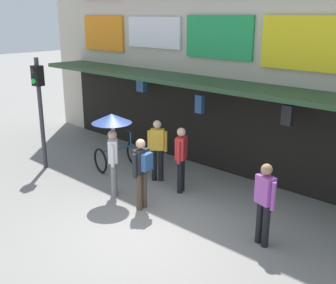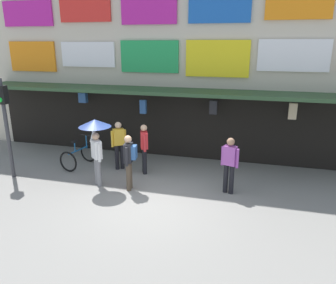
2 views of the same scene
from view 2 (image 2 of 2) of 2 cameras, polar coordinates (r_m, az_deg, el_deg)
ground_plane at (r=9.21m, az=-3.33°, el=-10.54°), size 80.00×80.00×0.00m
shopfront at (r=12.58m, az=3.18°, el=15.65°), size 18.00×2.60×8.00m
traffic_light_near at (r=11.41m, az=-26.52°, el=4.54°), size 0.30×0.34×3.20m
bicycle_parked at (r=12.02m, az=-15.21°, el=-2.34°), size 0.90×1.26×1.05m
pedestrian_with_umbrella at (r=9.96m, az=-12.48°, el=1.39°), size 0.96×0.96×2.08m
pedestrian_in_red at (r=10.89m, az=-4.15°, el=-0.72°), size 0.35×0.49×1.68m
pedestrian_in_blue at (r=9.57m, az=10.63°, el=-3.51°), size 0.51×0.31×1.68m
pedestrian_in_green at (r=9.69m, az=-6.72°, el=-2.84°), size 0.39×0.53×1.68m
pedestrian_in_purple at (r=11.33m, az=-8.51°, el=-0.15°), size 0.44×0.39×1.68m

